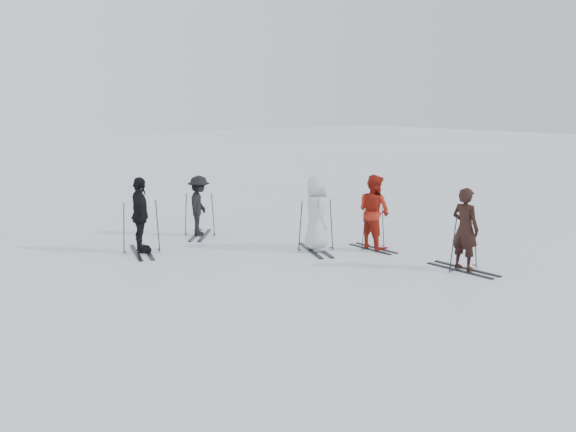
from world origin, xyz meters
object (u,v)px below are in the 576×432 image
object	(u,v)px
skier_grey	(316,214)
skier_red	(374,213)
skier_uphill_far	(199,206)
skier_uphill_left	(140,216)
skier_near_dark	(465,230)

from	to	relation	value
skier_grey	skier_red	bearing A→B (deg)	-98.13
skier_red	skier_uphill_far	distance (m)	4.99
skier_grey	skier_uphill_left	size ratio (longest dim) A/B	1.01
skier_grey	skier_uphill_far	size ratio (longest dim) A/B	1.13
skier_red	skier_uphill_left	bearing A→B (deg)	57.13
skier_near_dark	skier_red	size ratio (longest dim) A/B	0.97
skier_red	skier_grey	distance (m)	1.50
skier_uphill_far	skier_red	bearing A→B (deg)	-106.46
skier_grey	skier_uphill_left	xyz separation A→B (m)	(-3.66, 2.45, -0.01)
skier_red	skier_uphill_left	xyz separation A→B (m)	(-4.97, 3.19, -0.01)
skier_near_dark	skier_uphill_left	bearing A→B (deg)	39.26
skier_near_dark	skier_uphill_left	size ratio (longest dim) A/B	0.98
skier_near_dark	skier_uphill_far	world-z (taller)	skier_near_dark
skier_red	skier_grey	size ratio (longest dim) A/B	1.00
skier_red	skier_uphill_left	size ratio (longest dim) A/B	1.01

